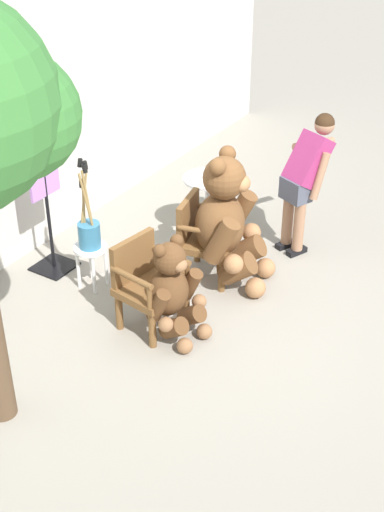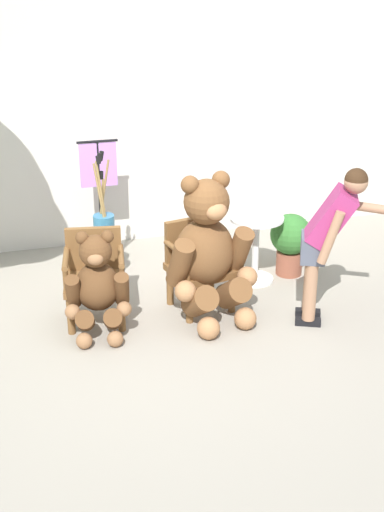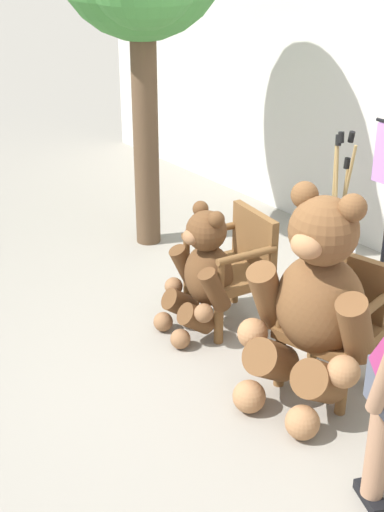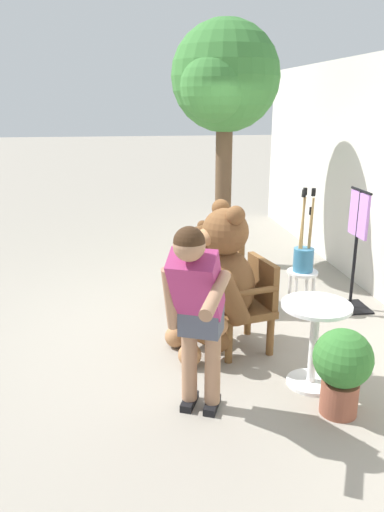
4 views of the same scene
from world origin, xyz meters
The scene contains 12 objects.
ground_plane centered at (0.00, 0.00, 0.00)m, with size 60.00×60.00×0.00m, color gray.
wooden_chair_left centered at (-0.50, 0.47, 0.46)m, with size 0.63×0.60×0.86m.
wooden_chair_right centered at (0.50, 0.47, 0.46)m, with size 0.66×0.63×0.86m.
teddy_bear_large centered at (0.53, 0.21, 0.69)m, with size 0.88×0.88×1.41m.
teddy_bear_small centered at (-0.52, 0.17, 0.48)m, with size 0.61×0.60×0.99m.
person_visitor centered at (1.54, -0.15, 0.90)m, with size 0.87×0.49×1.51m.
white_stool centered at (-0.28, 1.31, 0.36)m, with size 0.34×0.34×0.46m.
brush_bucket centered at (-0.28, 1.31, 0.65)m, with size 0.22×0.22×0.93m.
round_side_table centered at (1.23, 0.85, 0.45)m, with size 0.56×0.56×0.72m.
patio_tree centered at (-2.04, 0.73, 2.50)m, with size 1.51×1.44×3.29m.
potted_plant centered at (1.65, 0.91, 0.40)m, with size 0.44×0.44×0.68m.
clothing_display_stand centered at (-0.23, 1.88, 0.72)m, with size 0.44×0.40×1.36m.
Camera 4 is at (4.72, -0.64, 2.26)m, focal length 35.00 mm.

